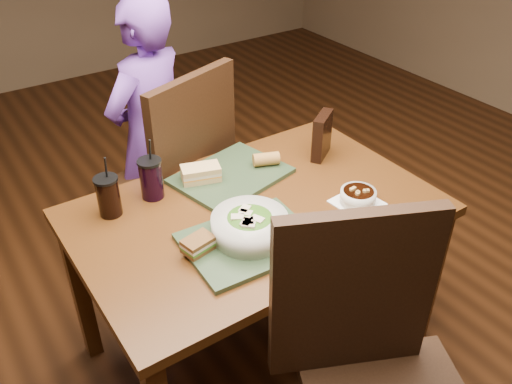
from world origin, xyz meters
TOP-DOWN VIEW (x-y plane):
  - ground at (0.00, 0.00)m, footprint 6.00×6.00m
  - dining_table at (0.00, 0.00)m, footprint 1.30×0.85m
  - chair_near at (-0.05, -0.68)m, footprint 0.63×0.65m
  - chair_far at (-0.00, 0.57)m, footprint 0.61×0.63m
  - diner at (-0.03, 0.84)m, footprint 0.58×0.49m
  - tray_near at (-0.13, -0.16)m, footprint 0.44×0.34m
  - tray_far at (0.03, 0.23)m, footprint 0.48×0.40m
  - salad_bowl at (-0.12, -0.14)m, footprint 0.26×0.26m
  - soup_bowl at (0.33, -0.18)m, footprint 0.17×0.17m
  - sandwich_near at (-0.30, -0.11)m, footprint 0.11×0.09m
  - sandwich_far at (-0.08, 0.25)m, footprint 0.16×0.12m
  - baguette_near at (0.00, -0.28)m, footprint 0.14×0.12m
  - baguette_far at (0.19, 0.21)m, footprint 0.12×0.09m
  - cup_cola at (-0.45, 0.26)m, footprint 0.09×0.09m
  - cup_berry at (-0.28, 0.28)m, footprint 0.09×0.09m
  - chip_bag at (0.44, 0.16)m, footprint 0.14×0.12m

SIDE VIEW (x-z plane):
  - ground at x=0.00m, z-range 0.00..0.00m
  - chair_near at x=-0.05m, z-range 0.06..1.16m
  - chair_far at x=0.00m, z-range 0.06..1.17m
  - dining_table at x=0.00m, z-range 0.28..1.03m
  - diner at x=-0.03m, z-range 0.00..1.35m
  - tray_near at x=-0.13m, z-range 0.75..0.77m
  - tray_far at x=0.03m, z-range 0.75..0.77m
  - soup_bowl at x=0.33m, z-range 0.75..0.81m
  - sandwich_near at x=-0.30m, z-range 0.77..0.82m
  - baguette_far at x=0.19m, z-range 0.77..0.82m
  - sandwich_far at x=-0.08m, z-range 0.77..0.83m
  - baguette_near at x=0.00m, z-range 0.77..0.83m
  - salad_bowl at x=-0.12m, z-range 0.77..0.85m
  - cup_cola at x=-0.45m, z-range 0.71..0.94m
  - cup_berry at x=-0.28m, z-range 0.71..0.95m
  - chip_bag at x=0.44m, z-range 0.75..0.94m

